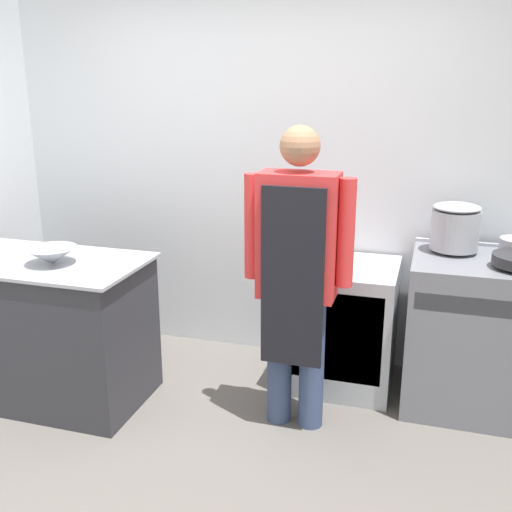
{
  "coord_description": "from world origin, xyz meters",
  "views": [
    {
      "loc": [
        1.08,
        -2.29,
        1.93
      ],
      "look_at": [
        0.12,
        0.88,
        0.93
      ],
      "focal_mm": 42.0,
      "sensor_mm": 36.0,
      "label": 1
    }
  ],
  "objects_px": {
    "fridge_unit": "(343,325)",
    "stock_pot": "(455,226)",
    "stove": "(478,334)",
    "person_cook": "(297,265)",
    "mixing_bowl": "(52,256)"
  },
  "relations": [
    {
      "from": "fridge_unit",
      "to": "stock_pot",
      "type": "relative_size",
      "value": 2.86
    },
    {
      "from": "fridge_unit",
      "to": "stove",
      "type": "bearing_deg",
      "value": -3.54
    },
    {
      "from": "stove",
      "to": "person_cook",
      "type": "height_order",
      "value": "person_cook"
    },
    {
      "from": "stock_pot",
      "to": "stove",
      "type": "bearing_deg",
      "value": -32.63
    },
    {
      "from": "fridge_unit",
      "to": "person_cook",
      "type": "bearing_deg",
      "value": -107.59
    },
    {
      "from": "stove",
      "to": "stock_pot",
      "type": "relative_size",
      "value": 3.35
    },
    {
      "from": "person_cook",
      "to": "stock_pot",
      "type": "height_order",
      "value": "person_cook"
    },
    {
      "from": "fridge_unit",
      "to": "mixing_bowl",
      "type": "xyz_separation_m",
      "value": [
        -1.59,
        -0.75,
        0.54
      ]
    },
    {
      "from": "fridge_unit",
      "to": "person_cook",
      "type": "relative_size",
      "value": 0.47
    },
    {
      "from": "stove",
      "to": "fridge_unit",
      "type": "height_order",
      "value": "stove"
    },
    {
      "from": "fridge_unit",
      "to": "stock_pot",
      "type": "xyz_separation_m",
      "value": [
        0.63,
        0.07,
        0.68
      ]
    },
    {
      "from": "stove",
      "to": "stock_pot",
      "type": "bearing_deg",
      "value": 147.37
    },
    {
      "from": "mixing_bowl",
      "to": "stock_pot",
      "type": "xyz_separation_m",
      "value": [
        2.22,
        0.81,
        0.14
      ]
    },
    {
      "from": "person_cook",
      "to": "stock_pot",
      "type": "bearing_deg",
      "value": 38.12
    },
    {
      "from": "fridge_unit",
      "to": "stock_pot",
      "type": "distance_m",
      "value": 0.93
    }
  ]
}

